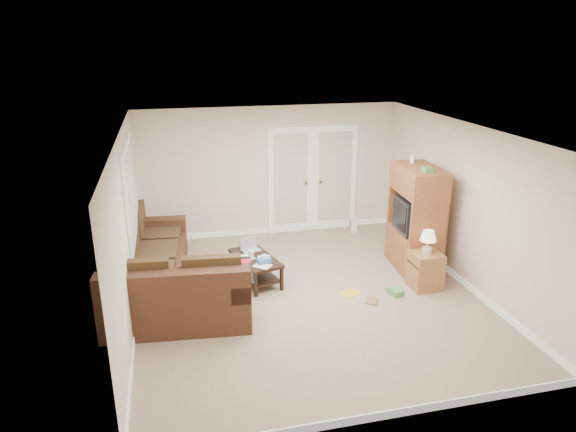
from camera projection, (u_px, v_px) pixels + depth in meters
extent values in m
plane|color=gray|center=(307.00, 296.00, 7.76)|extent=(5.50, 5.50, 0.00)
cube|color=silver|center=(309.00, 131.00, 6.93)|extent=(5.00, 5.50, 0.02)
cube|color=silver|center=(127.00, 233.00, 6.80)|extent=(0.02, 5.50, 2.50)
cube|color=silver|center=(465.00, 205.00, 7.89)|extent=(0.02, 5.50, 2.50)
cube|color=silver|center=(270.00, 171.00, 9.87)|extent=(5.00, 0.02, 2.50)
cube|color=silver|center=(386.00, 313.00, 4.82)|extent=(5.00, 0.02, 2.50)
cube|color=white|center=(290.00, 182.00, 10.00)|extent=(0.90, 0.04, 2.13)
cube|color=white|center=(334.00, 179.00, 10.20)|extent=(0.90, 0.04, 2.13)
cube|color=silver|center=(291.00, 180.00, 9.96)|extent=(0.68, 0.02, 1.80)
cube|color=silver|center=(335.00, 177.00, 10.16)|extent=(0.68, 0.02, 1.80)
cube|color=white|center=(131.00, 190.00, 7.62)|extent=(0.04, 1.92, 1.42)
cube|color=silver|center=(132.00, 190.00, 7.63)|extent=(0.02, 1.74, 1.24)
cube|color=#492C1C|center=(152.00, 270.00, 8.09)|extent=(1.21, 2.57, 0.45)
cube|color=#492C1C|center=(126.00, 244.00, 7.90)|extent=(0.50, 2.50, 0.47)
cube|color=#492C1C|center=(157.00, 225.00, 9.02)|extent=(1.00, 0.35, 0.24)
cube|color=#43301B|center=(156.00, 252.00, 8.01)|extent=(0.88, 2.43, 0.13)
cube|color=#492C1C|center=(178.00, 307.00, 6.99)|extent=(2.04, 1.16, 0.45)
cube|color=#492C1C|center=(174.00, 288.00, 6.50)|extent=(1.97, 0.45, 0.47)
cube|color=#492C1C|center=(240.00, 280.00, 6.98)|extent=(0.35, 1.00, 0.24)
cube|color=#43301B|center=(177.00, 284.00, 6.98)|extent=(1.90, 0.83, 0.13)
cube|color=black|center=(239.00, 271.00, 6.94)|extent=(0.43, 0.90, 0.03)
cube|color=red|center=(238.00, 262.00, 7.16)|extent=(0.36, 0.16, 0.02)
cube|color=black|center=(255.00, 258.00, 8.10)|extent=(0.76, 1.12, 0.05)
cube|color=black|center=(256.00, 273.00, 8.19)|extent=(0.67, 1.03, 0.03)
cylinder|color=white|center=(251.00, 255.00, 7.99)|extent=(0.08, 0.08, 0.15)
cylinder|color=red|center=(251.00, 247.00, 7.94)|extent=(0.01, 0.01, 0.13)
cube|color=#396EB9|center=(264.00, 261.00, 7.86)|extent=(0.23, 0.16, 0.08)
cube|color=white|center=(258.00, 259.00, 8.01)|extent=(0.47, 0.63, 0.00)
cube|color=brown|center=(413.00, 249.00, 8.62)|extent=(0.68, 1.13, 0.65)
cube|color=brown|center=(419.00, 181.00, 8.22)|extent=(0.68, 1.13, 0.44)
cube|color=black|center=(415.00, 216.00, 8.42)|extent=(0.57, 0.69, 0.54)
cube|color=black|center=(399.00, 215.00, 8.37)|extent=(0.05, 0.56, 0.44)
cube|color=#43944C|center=(427.00, 169.00, 7.89)|extent=(0.14, 0.20, 0.07)
cylinder|color=white|center=(413.00, 159.00, 8.43)|extent=(0.08, 0.08, 0.13)
cube|color=#A06A3A|center=(425.00, 270.00, 7.94)|extent=(0.45, 0.45, 0.58)
cylinder|color=beige|center=(427.00, 250.00, 7.83)|extent=(0.14, 0.14, 0.09)
cylinder|color=beige|center=(428.00, 244.00, 7.79)|extent=(0.03, 0.03, 0.12)
cone|color=beige|center=(428.00, 236.00, 7.75)|extent=(0.25, 0.25, 0.16)
cube|color=white|center=(353.00, 225.00, 10.20)|extent=(0.13, 0.11, 0.32)
cube|color=gold|center=(350.00, 293.00, 7.84)|extent=(0.36, 0.33, 0.01)
cube|color=#43944C|center=(396.00, 292.00, 7.78)|extent=(0.22, 0.26, 0.09)
imported|color=brown|center=(366.00, 300.00, 7.62)|extent=(0.27, 0.28, 0.02)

